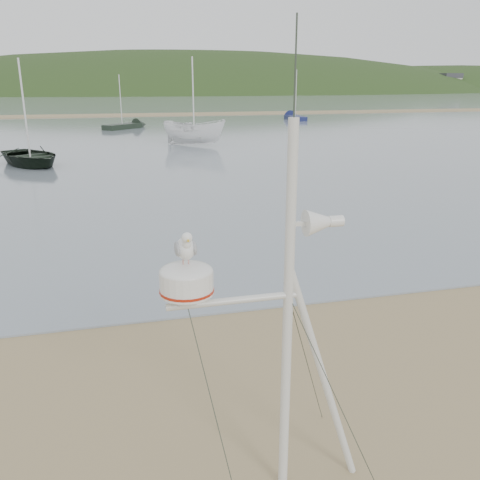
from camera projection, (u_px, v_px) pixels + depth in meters
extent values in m
plane|color=#89734F|center=(54.00, 480.00, 6.16)|extent=(560.00, 560.00, 0.00)
cube|color=slate|center=(103.00, 100.00, 128.27)|extent=(560.00, 256.00, 0.04)
cube|color=#89734F|center=(101.00, 115.00, 70.89)|extent=(560.00, 7.00, 0.07)
ellipsoid|color=#1E3214|center=(195.00, 140.00, 239.50)|extent=(400.00, 180.00, 80.00)
ellipsoid|color=#1E3214|center=(455.00, 121.00, 270.30)|extent=(300.00, 135.00, 56.00)
cube|color=silver|center=(75.00, 83.00, 183.95)|extent=(8.40, 6.30, 8.00)
cube|color=silver|center=(147.00, 83.00, 190.04)|extent=(8.40, 6.30, 8.00)
cube|color=silver|center=(215.00, 83.00, 196.12)|extent=(8.40, 6.30, 8.00)
cube|color=silver|center=(279.00, 83.00, 202.21)|extent=(8.40, 6.30, 8.00)
cube|color=silver|center=(339.00, 83.00, 208.29)|extent=(8.40, 6.30, 8.00)
cube|color=silver|center=(396.00, 83.00, 214.38)|extent=(8.40, 6.30, 8.00)
cube|color=silver|center=(450.00, 83.00, 220.46)|extent=(8.40, 6.30, 8.00)
cylinder|color=silver|center=(288.00, 322.00, 5.45)|extent=(0.11, 0.11, 4.30)
cylinder|color=silver|center=(324.00, 378.00, 5.79)|extent=(1.00, 0.09, 2.82)
cylinder|color=silver|center=(234.00, 300.00, 5.22)|extent=(1.40, 0.08, 0.08)
cylinder|color=#2D382D|center=(295.00, 70.00, 4.68)|extent=(0.02, 0.02, 0.97)
cube|color=silver|center=(187.00, 298.00, 5.08)|extent=(0.17, 0.17, 0.10)
cylinder|color=white|center=(187.00, 283.00, 5.03)|extent=(0.54, 0.54, 0.24)
cylinder|color=#AC1F0C|center=(187.00, 290.00, 5.06)|extent=(0.55, 0.55, 0.03)
ellipsoid|color=white|center=(186.00, 271.00, 5.00)|extent=(0.54, 0.54, 0.15)
cone|color=white|center=(318.00, 222.00, 5.20)|extent=(0.28, 0.28, 0.28)
cylinder|color=white|center=(336.00, 221.00, 5.24)|extent=(0.15, 0.12, 0.12)
cube|color=silver|center=(301.00, 224.00, 5.15)|extent=(0.22, 0.04, 0.04)
cylinder|color=tan|center=(183.00, 261.00, 4.96)|extent=(0.01, 0.01, 0.08)
cylinder|color=tan|center=(189.00, 260.00, 4.97)|extent=(0.01, 0.01, 0.08)
ellipsoid|color=white|center=(185.00, 249.00, 4.93)|extent=(0.18, 0.29, 0.22)
ellipsoid|color=#93969B|center=(177.00, 249.00, 4.90)|extent=(0.06, 0.23, 0.14)
ellipsoid|color=#93969B|center=(194.00, 248.00, 4.93)|extent=(0.06, 0.23, 0.14)
cone|color=white|center=(183.00, 246.00, 5.07)|extent=(0.10, 0.09, 0.10)
ellipsoid|color=white|center=(187.00, 243.00, 4.80)|extent=(0.09, 0.09, 0.13)
sphere|color=white|center=(187.00, 238.00, 4.76)|extent=(0.10, 0.10, 0.10)
cone|color=gold|center=(188.00, 240.00, 4.71)|extent=(0.02, 0.05, 0.02)
imported|color=black|center=(26.00, 119.00, 28.12)|extent=(3.74, 2.77, 5.17)
imported|color=white|center=(194.00, 111.00, 37.35)|extent=(2.68, 2.66, 5.05)
cube|color=black|center=(122.00, 126.00, 51.04)|extent=(4.06, 3.96, 0.50)
cone|color=black|center=(141.00, 125.00, 53.27)|extent=(2.04, 2.03, 1.38)
cylinder|color=silver|center=(120.00, 100.00, 50.26)|extent=(0.08, 0.08, 4.73)
cube|color=#151B49|center=(295.00, 118.00, 63.17)|extent=(1.91, 5.06, 0.50)
cone|color=#151B49|center=(288.00, 116.00, 66.15)|extent=(1.70, 1.84, 1.59)
cylinder|color=silver|center=(296.00, 93.00, 62.28)|extent=(0.08, 0.08, 5.46)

